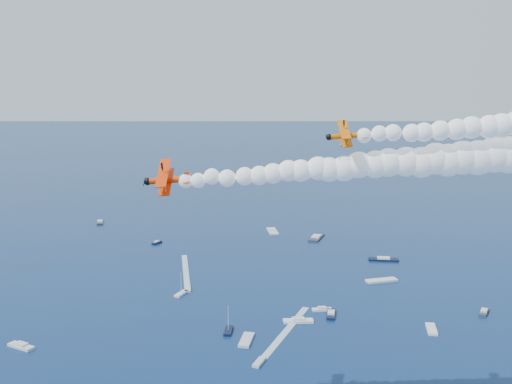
# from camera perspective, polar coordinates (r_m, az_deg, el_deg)

# --- Properties ---
(biplane_lead) EXTENTS (8.45, 10.17, 7.59)m
(biplane_lead) POSITION_cam_1_polar(r_m,az_deg,el_deg) (109.90, 8.26, 5.05)
(biplane_lead) COLOR #E56304
(biplane_trail) EXTENTS (10.26, 12.33, 9.45)m
(biplane_trail) POSITION_cam_1_polar(r_m,az_deg,el_deg) (113.26, -7.98, 1.08)
(biplane_trail) COLOR #FF3505
(smoke_trail_trail) EXTENTS (73.36, 33.96, 12.59)m
(smoke_trail_trail) POSITION_cam_1_polar(r_m,az_deg,el_deg) (112.94, 10.09, 2.40)
(smoke_trail_trail) COLOR white
(spectator_boats) EXTENTS (242.46, 162.12, 0.70)m
(spectator_boats) POSITION_cam_1_polar(r_m,az_deg,el_deg) (203.93, 6.00, -9.38)
(spectator_boats) COLOR silver
(spectator_boats) RESTS_ON ground
(boat_wakes) EXTENTS (113.42, 145.45, 0.04)m
(boat_wakes) POSITION_cam_1_polar(r_m,az_deg,el_deg) (187.67, -12.63, -11.48)
(boat_wakes) COLOR white
(boat_wakes) RESTS_ON ground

